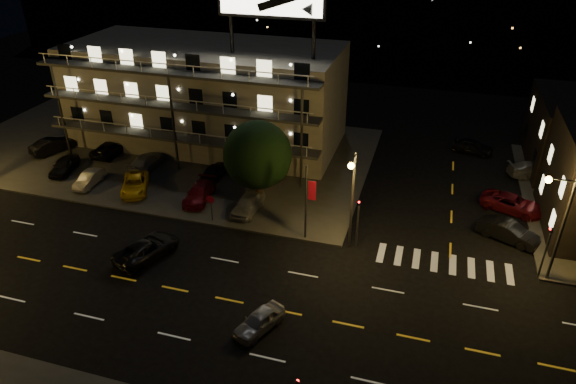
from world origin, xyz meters
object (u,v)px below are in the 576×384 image
(road_car_east, at_px, (259,321))
(lot_car_2, at_px, (135,184))
(side_car_0, at_px, (508,232))
(lot_car_7, at_px, (146,162))
(lot_car_4, at_px, (248,203))
(tree, at_px, (257,157))
(road_car_west, at_px, (147,249))

(road_car_east, bearing_deg, lot_car_2, 165.28)
(side_car_0, bearing_deg, lot_car_2, 117.60)
(side_car_0, xyz_separation_m, road_car_east, (-15.39, -14.60, -0.13))
(lot_car_7, bearing_deg, lot_car_4, 157.67)
(tree, distance_m, road_car_east, 15.59)
(road_car_east, distance_m, road_car_west, 11.43)
(lot_car_4, bearing_deg, road_car_west, -118.69)
(tree, bearing_deg, side_car_0, 1.13)
(lot_car_7, height_order, road_car_west, lot_car_7)
(lot_car_4, relative_size, side_car_0, 0.94)
(tree, xyz_separation_m, lot_car_7, (-12.84, 3.26, -3.76))
(lot_car_7, relative_size, side_car_0, 1.08)
(road_car_east, relative_size, road_car_west, 0.71)
(lot_car_4, distance_m, side_car_0, 20.91)
(road_car_west, bearing_deg, lot_car_2, -34.08)
(side_car_0, bearing_deg, lot_car_4, 120.14)
(road_car_east, height_order, road_car_west, road_car_west)
(road_car_west, bearing_deg, lot_car_4, -101.63)
(lot_car_2, xyz_separation_m, lot_car_7, (-1.37, 4.36, 0.06))
(tree, height_order, lot_car_7, tree)
(side_car_0, height_order, road_car_west, side_car_0)
(lot_car_2, bearing_deg, road_car_west, -79.30)
(tree, bearing_deg, road_car_west, -119.49)
(lot_car_2, relative_size, road_car_east, 1.29)
(lot_car_4, relative_size, road_car_west, 0.84)
(lot_car_2, bearing_deg, lot_car_7, 82.50)
(side_car_0, relative_size, road_car_west, 0.89)
(lot_car_2, xyz_separation_m, road_car_west, (6.06, -8.45, -0.09))
(tree, relative_size, side_car_0, 1.63)
(lot_car_4, height_order, side_car_0, lot_car_4)
(tree, distance_m, lot_car_4, 4.05)
(lot_car_2, distance_m, road_car_east, 21.08)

